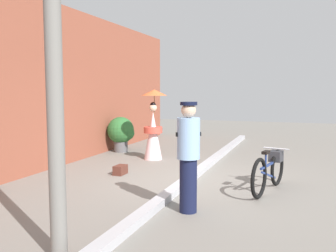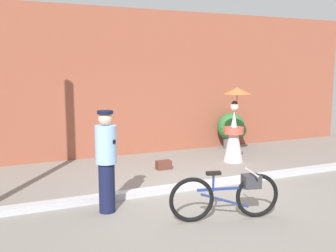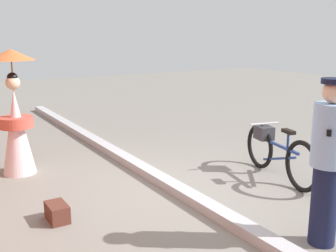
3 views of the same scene
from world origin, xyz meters
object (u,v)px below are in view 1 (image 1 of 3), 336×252
person_with_parasol (153,127)px  utility_pole (53,34)px  person_officer (188,154)px  potted_plant_by_door (122,132)px  bicycle_near_officer (270,169)px  backpack_on_pavement (121,170)px

person_with_parasol → utility_pole: utility_pole is taller
person_officer → potted_plant_by_door: size_ratio=1.59×
bicycle_near_officer → utility_pole: utility_pole is taller
bicycle_near_officer → potted_plant_by_door: potted_plant_by_door is taller
potted_plant_by_door → utility_pole: bearing=-158.6°
potted_plant_by_door → utility_pole: size_ratio=0.22×
bicycle_near_officer → backpack_on_pavement: size_ratio=5.05×
backpack_on_pavement → person_officer: bearing=-132.0°
person_officer → utility_pole: utility_pole is taller
backpack_on_pavement → utility_pole: 4.61m
bicycle_near_officer → potted_plant_by_door: bearing=56.6°
bicycle_near_officer → person_officer: bearing=147.2°
person_officer → backpack_on_pavement: (1.88, 2.10, -0.78)m
bicycle_near_officer → person_with_parasol: bearing=55.6°
potted_plant_by_door → backpack_on_pavement: 3.07m
backpack_on_pavement → utility_pole: size_ratio=0.07×
potted_plant_by_door → person_officer: bearing=-143.1°
potted_plant_by_door → utility_pole: 7.24m
potted_plant_by_door → backpack_on_pavement: potted_plant_by_door is taller
bicycle_near_officer → person_officer: person_officer is taller
potted_plant_by_door → backpack_on_pavement: size_ratio=3.06×
person_officer → utility_pole: size_ratio=0.34×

